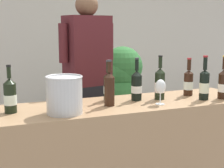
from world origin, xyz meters
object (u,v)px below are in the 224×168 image
object	(u,v)px
wine_bottle_0	(160,84)
wine_bottle_6	(137,85)
person_server	(88,93)
wine_bottle_3	(188,82)
wine_bottle_2	(109,88)
ice_bucket	(64,95)
wine_bottle_5	(108,86)
wine_bottle_7	(204,84)
wine_bottle_4	(10,96)
wine_glass	(160,87)
potted_shrub	(118,85)
wine_bottle_1	(223,84)

from	to	relation	value
wine_bottle_0	wine_bottle_6	bearing A→B (deg)	170.29
person_server	wine_bottle_0	bearing A→B (deg)	-58.45
wine_bottle_3	wine_bottle_6	xyz separation A→B (m)	(-0.47, -0.01, 0.01)
wine_bottle_2	ice_bucket	bearing A→B (deg)	-165.15
wine_bottle_2	wine_bottle_5	bearing A→B (deg)	71.71
wine_bottle_2	wine_bottle_7	distance (m)	0.75
wine_bottle_3	ice_bucket	size ratio (longest dim) A/B	1.25
wine_bottle_4	person_server	size ratio (longest dim) A/B	0.18
wine_bottle_5	wine_bottle_6	world-z (taller)	wine_bottle_6
wine_bottle_3	wine_bottle_7	world-z (taller)	wine_bottle_7
wine_glass	ice_bucket	world-z (taller)	ice_bucket
ice_bucket	potted_shrub	distance (m)	1.71
wine_bottle_5	person_server	xyz separation A→B (m)	(-0.00, 0.52, -0.16)
wine_bottle_1	ice_bucket	bearing A→B (deg)	179.28
wine_bottle_0	wine_bottle_7	world-z (taller)	same
wine_bottle_1	wine_bottle_7	world-z (taller)	wine_bottle_7
wine_bottle_3	wine_bottle_7	size ratio (longest dim) A/B	0.90
wine_bottle_6	wine_bottle_7	xyz separation A→B (m)	(0.49, -0.17, 0.00)
wine_glass	ice_bucket	xyz separation A→B (m)	(-0.71, 0.00, 0.00)
wine_glass	wine_bottle_2	bearing A→B (deg)	165.05
wine_bottle_0	wine_bottle_7	xyz separation A→B (m)	(0.31, -0.14, -0.00)
wine_bottle_3	ice_bucket	bearing A→B (deg)	-169.95
wine_bottle_1	wine_glass	distance (m)	0.55
wine_bottle_7	person_server	distance (m)	1.05
wine_bottle_0	potted_shrub	distance (m)	1.28
wine_bottle_4	wine_bottle_3	bearing A→B (deg)	1.73
wine_bottle_2	wine_bottle_3	size ratio (longest dim) A/B	1.07
wine_bottle_3	ice_bucket	world-z (taller)	wine_bottle_3
wine_bottle_1	ice_bucket	world-z (taller)	wine_bottle_1
wine_bottle_3	wine_bottle_5	size ratio (longest dim) A/B	1.00
person_server	potted_shrub	size ratio (longest dim) A/B	1.41
wine_bottle_3	potted_shrub	xyz separation A→B (m)	(-0.12, 1.21, -0.22)
wine_glass	person_server	bearing A→B (deg)	111.29
potted_shrub	wine_bottle_3	bearing A→B (deg)	-84.11
potted_shrub	wine_glass	bearing A→B (deg)	-100.00
person_server	wine_bottle_3	bearing A→B (deg)	-40.96
wine_bottle_5	wine_bottle_7	size ratio (longest dim) A/B	0.91
wine_bottle_3	wine_bottle_6	bearing A→B (deg)	-178.74
wine_bottle_4	ice_bucket	xyz separation A→B (m)	(0.33, -0.15, 0.01)
wine_bottle_7	person_server	xyz separation A→B (m)	(-0.70, 0.77, -0.17)
wine_bottle_1	wine_bottle_2	distance (m)	0.92
wine_bottle_2	wine_bottle_3	distance (m)	0.74
wine_bottle_3	wine_bottle_7	bearing A→B (deg)	-83.98
wine_bottle_2	ice_bucket	distance (m)	0.36
wine_bottle_7	ice_bucket	size ratio (longest dim) A/B	1.38
wine_bottle_0	person_server	world-z (taller)	person_server
wine_bottle_0	potted_shrub	world-z (taller)	wine_bottle_0
wine_bottle_7	wine_bottle_5	bearing A→B (deg)	160.59
wine_bottle_6	person_server	xyz separation A→B (m)	(-0.20, 0.60, -0.16)
wine_bottle_1	person_server	bearing A→B (deg)	137.18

